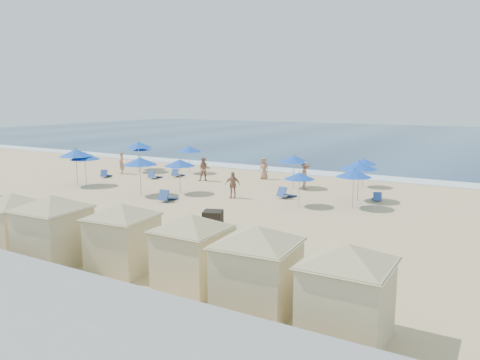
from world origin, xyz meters
name	(u,v)px	position (x,y,z in m)	size (l,w,h in m)	color
ground	(173,206)	(0.00, 0.00, 0.00)	(160.00, 160.00, 0.00)	tan
ocean	(391,138)	(0.00, 55.00, 0.03)	(160.00, 80.00, 0.06)	#0E244E
surf_line	(285,170)	(0.00, 15.50, 0.04)	(160.00, 2.50, 0.08)	white
trash_bin	(213,220)	(4.80, -2.97, 0.45)	(0.89, 0.89, 0.89)	black
cabana_1	(13,215)	(-0.33, -9.75, 1.52)	(4.23, 4.23, 2.66)	beige
cabana_2	(52,221)	(2.36, -9.97, 1.68)	(4.66, 4.66, 2.93)	beige
cabana_3	(122,228)	(5.05, -9.12, 1.57)	(4.35, 4.35, 2.74)	beige
cabana_4	(192,242)	(8.11, -9.12, 1.56)	(4.34, 4.34, 2.72)	beige
cabana_5	(257,258)	(10.82, -9.67, 1.64)	(4.55, 4.55, 2.86)	beige
cabana_6	(347,280)	(13.51, -9.88, 1.62)	(4.50, 4.50, 2.82)	beige
umbrella_0	(138,145)	(-10.61, 8.76, 2.31)	(2.34, 2.34, 2.66)	#A5A8AD
umbrella_1	(85,156)	(-9.42, 1.97, 2.10)	(2.13, 2.13, 2.42)	#A5A8AD
umbrella_2	(141,148)	(-11.42, 9.98, 1.89)	(1.91, 1.91, 2.18)	#A5A8AD
umbrella_3	(76,153)	(-9.95, 1.63, 2.35)	(2.38, 2.38, 2.71)	#A5A8AD
umbrella_4	(189,149)	(-6.44, 10.35, 2.02)	(2.04, 2.04, 2.33)	#A5A8AD
umbrella_5	(180,163)	(-1.87, 3.15, 2.02)	(2.05, 2.05, 2.33)	#A5A8AD
umbrella_6	(140,161)	(-3.67, 1.36, 2.21)	(2.24, 2.24, 2.55)	#A5A8AD
umbrella_7	(294,159)	(3.78, 8.70, 2.03)	(2.06, 2.06, 2.35)	#A5A8AD
umbrella_8	(299,176)	(6.36, 3.67, 1.77)	(1.79, 1.79, 2.04)	#A5A8AD
umbrella_9	(364,162)	(7.85, 11.52, 1.79)	(1.81, 1.81, 2.06)	#A5A8AD
umbrella_10	(359,165)	(8.86, 6.88, 2.17)	(2.20, 2.20, 2.50)	#A5A8AD
umbrella_11	(354,173)	(9.19, 4.81, 1.99)	(2.02, 2.02, 2.30)	#A5A8AD
beach_chair_0	(106,174)	(-10.86, 5.19, 0.23)	(0.94, 1.30, 0.65)	#294999
beach_chair_1	(154,176)	(-7.17, 6.69, 0.23)	(0.55, 1.23, 0.68)	#294999
beach_chair_2	(177,174)	(-6.17, 8.32, 0.24)	(0.65, 1.28, 0.68)	#294999
beach_chair_3	(167,197)	(-1.04, 0.76, 0.27)	(0.78, 1.46, 0.77)	#294999
beach_chair_4	(285,194)	(4.73, 5.31, 0.26)	(0.95, 1.46, 0.74)	#294999
beach_chair_5	(377,198)	(9.94, 7.24, 0.21)	(0.84, 1.22, 0.61)	#294999
beachgoer_0	(121,163)	(-11.03, 7.14, 0.92)	(0.67, 0.44, 1.84)	#A2725A
beachgoer_1	(204,169)	(-3.16, 7.77, 0.91)	(0.88, 0.69, 1.81)	#A2725A
beachgoer_2	(233,185)	(1.90, 3.60, 0.83)	(0.98, 0.41, 1.67)	#A2725A
beachgoer_3	(306,175)	(4.69, 8.65, 0.94)	(1.22, 0.70, 1.89)	#A2725A
beachgoer_4	(264,168)	(0.35, 10.79, 0.84)	(0.82, 0.53, 1.68)	#A2725A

